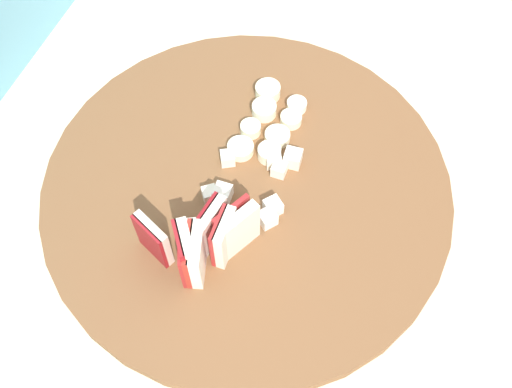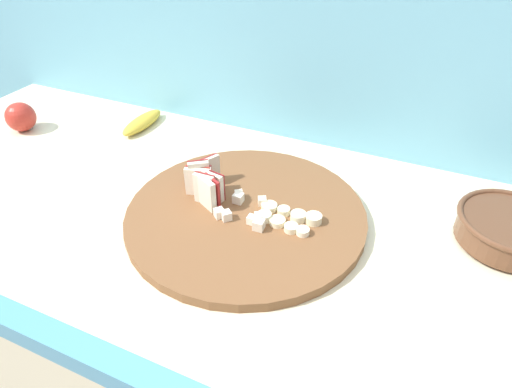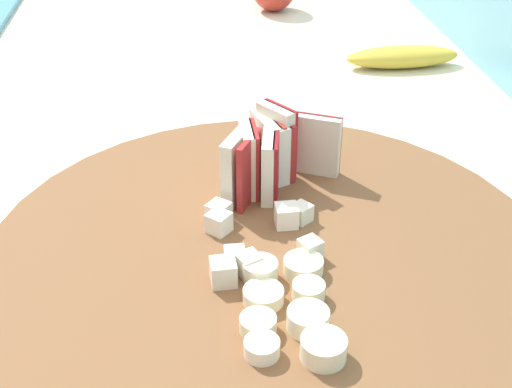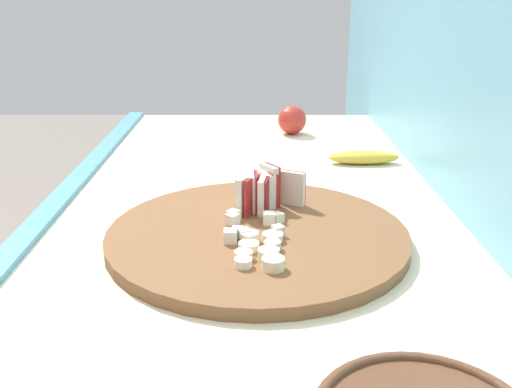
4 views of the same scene
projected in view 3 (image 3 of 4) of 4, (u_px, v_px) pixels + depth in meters
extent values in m
cylinder|color=brown|center=(268.00, 253.00, 0.52)|extent=(0.43, 0.43, 0.02)
cube|color=#A32323|center=(249.00, 170.00, 0.56)|extent=(0.04, 0.02, 0.06)
cube|color=beige|center=(242.00, 169.00, 0.56)|extent=(0.04, 0.03, 0.06)
cube|color=#A32323|center=(254.00, 160.00, 0.57)|extent=(0.04, 0.00, 0.06)
cube|color=#EFE5CC|center=(247.00, 160.00, 0.57)|extent=(0.04, 0.01, 0.06)
cube|color=maroon|center=(276.00, 164.00, 0.57)|extent=(0.05, 0.01, 0.05)
cube|color=beige|center=(269.00, 164.00, 0.57)|extent=(0.05, 0.02, 0.05)
cube|color=#B22D23|center=(273.00, 146.00, 0.60)|extent=(0.05, 0.02, 0.06)
cube|color=#EFE5CC|center=(265.00, 147.00, 0.59)|extent=(0.05, 0.02, 0.06)
cube|color=#A32323|center=(279.00, 145.00, 0.60)|extent=(0.05, 0.02, 0.05)
cube|color=white|center=(271.00, 148.00, 0.59)|extent=(0.05, 0.03, 0.05)
cube|color=maroon|center=(280.00, 139.00, 0.60)|extent=(0.03, 0.03, 0.06)
cube|color=beige|center=(275.00, 141.00, 0.59)|extent=(0.04, 0.03, 0.06)
cube|color=maroon|center=(318.00, 143.00, 0.60)|extent=(0.02, 0.04, 0.05)
cube|color=beige|center=(317.00, 146.00, 0.60)|extent=(0.02, 0.04, 0.05)
cube|color=#EFE5CC|center=(255.00, 264.00, 0.49)|extent=(0.02, 0.02, 0.02)
cube|color=white|center=(235.00, 258.00, 0.49)|extent=(0.01, 0.01, 0.01)
cube|color=white|center=(219.00, 223.00, 0.53)|extent=(0.02, 0.02, 0.02)
cube|color=white|center=(219.00, 212.00, 0.54)|extent=(0.02, 0.02, 0.02)
cube|color=white|center=(286.00, 216.00, 0.54)|extent=(0.02, 0.02, 0.02)
cube|color=beige|center=(223.00, 272.00, 0.48)|extent=(0.02, 0.02, 0.02)
cube|color=#EFE5CC|center=(310.00, 249.00, 0.50)|extent=(0.02, 0.02, 0.01)
cube|color=#EFE5CC|center=(301.00, 213.00, 0.54)|extent=(0.02, 0.02, 0.01)
cylinder|color=#F4EAC6|center=(260.00, 271.00, 0.48)|extent=(0.03, 0.03, 0.01)
cylinder|color=beige|center=(263.00, 296.00, 0.46)|extent=(0.03, 0.03, 0.01)
cylinder|color=beige|center=(258.00, 324.00, 0.44)|extent=(0.02, 0.02, 0.01)
cylinder|color=white|center=(266.00, 348.00, 0.42)|extent=(0.02, 0.02, 0.01)
cylinder|color=beige|center=(303.00, 266.00, 0.49)|extent=(0.03, 0.03, 0.01)
cylinder|color=beige|center=(308.00, 291.00, 0.46)|extent=(0.02, 0.02, 0.01)
cylinder|color=#F4EAC6|center=(308.00, 320.00, 0.44)|extent=(0.03, 0.03, 0.01)
cylinder|color=beige|center=(323.00, 348.00, 0.42)|extent=(0.03, 0.03, 0.01)
ellipsoid|color=gold|center=(402.00, 57.00, 0.87)|extent=(0.05, 0.15, 0.03)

